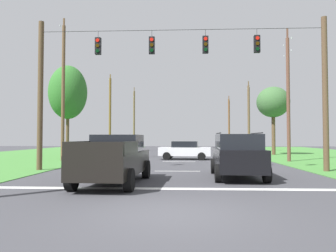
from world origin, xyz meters
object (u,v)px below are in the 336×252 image
object	(u,v)px
utility_pole_far_left	(63,90)
tree_roadside_right	(68,93)
utility_pole_mid_right	(288,95)
pickup_truck	(115,159)
suv_black	(237,154)
overhead_signal_span	(180,86)
utility_pole_near_left	(229,123)
tree_roadside_left	(273,103)
utility_pole_distant_right	(110,113)
utility_pole_far_right	(249,118)
distant_car_crossing_white	(185,150)
utility_pole_distant_left	(134,118)

from	to	relation	value
utility_pole_far_left	tree_roadside_right	distance (m)	5.08
utility_pole_mid_right	utility_pole_far_left	bearing A→B (deg)	-179.68
pickup_truck	suv_black	size ratio (longest dim) A/B	1.13
utility_pole_mid_right	utility_pole_far_left	world-z (taller)	utility_pole_far_left
overhead_signal_span	utility_pole_near_left	xyz separation A→B (m)	(8.65, 41.16, -0.13)
utility_pole_mid_right	tree_roadside_left	xyz separation A→B (m)	(1.50, 9.45, 0.43)
utility_pole_mid_right	utility_pole_far_left	distance (m)	17.47
utility_pole_distant_right	tree_roadside_left	distance (m)	20.38
utility_pole_far_right	utility_pole_distant_right	size ratio (longest dim) A/B	0.90
utility_pole_mid_right	utility_pole_far_right	xyz separation A→B (m)	(0.46, 16.88, -0.69)
utility_pole_distant_right	tree_roadside_left	world-z (taller)	utility_pole_distant_right
suv_black	utility_pole_far_right	xyz separation A→B (m)	(6.05, 26.87, 3.35)
utility_pole_far_right	utility_pole_distant_right	bearing A→B (deg)	-179.19
overhead_signal_span	utility_pole_near_left	world-z (taller)	utility_pole_near_left
utility_pole_far_right	tree_roadside_left	world-z (taller)	utility_pole_far_right
suv_black	distant_car_crossing_white	distance (m)	12.40
utility_pole_far_left	utility_pole_distant_left	xyz separation A→B (m)	(0.34, 34.61, -0.07)
utility_pole_distant_left	tree_roadside_right	bearing A→B (deg)	-93.34
pickup_truck	distant_car_crossing_white	size ratio (longest dim) A/B	1.23
utility_pole_mid_right	tree_roadside_right	size ratio (longest dim) A/B	1.19
pickup_truck	tree_roadside_left	world-z (taller)	tree_roadside_left
overhead_signal_span	suv_black	bearing A→B (deg)	-47.21
suv_black	utility_pole_distant_left	world-z (taller)	utility_pole_distant_left
utility_pole_near_left	utility_pole_distant_left	size ratio (longest dim) A/B	0.84
pickup_truck	distant_car_crossing_white	world-z (taller)	pickup_truck
tree_roadside_left	utility_pole_distant_left	bearing A→B (deg)	126.62
utility_pole_near_left	utility_pole_distant_right	xyz separation A→B (m)	(-17.97, -17.42, 0.49)
suv_black	utility_pole_far_left	bearing A→B (deg)	140.21
utility_pole_far_right	overhead_signal_span	bearing A→B (deg)	-109.93
pickup_truck	utility_pole_distant_left	distance (m)	47.18
utility_pole_distant_right	pickup_truck	bearing A→B (deg)	-76.72
distant_car_crossing_white	tree_roadside_left	xyz separation A→B (m)	(9.38, 7.26, 4.74)
utility_pole_far_right	utility_pole_mid_right	bearing A→B (deg)	-91.56
utility_pole_near_left	overhead_signal_span	bearing A→B (deg)	-101.86
tree_roadside_right	utility_pole_far_left	bearing A→B (deg)	-74.03
pickup_truck	utility_pole_near_left	xyz separation A→B (m)	(11.20, 46.06, 3.60)
suv_black	utility_pole_distant_left	size ratio (longest dim) A/B	0.43
overhead_signal_span	utility_pole_mid_right	xyz separation A→B (m)	(8.24, 7.13, 0.40)
tree_roadside_left	utility_pole_mid_right	bearing A→B (deg)	-99.03
suv_black	utility_pole_far_right	distance (m)	27.74
utility_pole_mid_right	utility_pole_far_right	bearing A→B (deg)	88.44
tree_roadside_left	distant_car_crossing_white	bearing A→B (deg)	-142.27
distant_car_crossing_white	utility_pole_distant_right	distance (m)	17.90
utility_pole_far_left	tree_roadside_right	size ratio (longest dim) A/B	1.31
utility_pole_mid_right	suv_black	bearing A→B (deg)	-119.24
pickup_truck	utility_pole_mid_right	bearing A→B (deg)	48.07
pickup_truck	tree_roadside_left	distance (m)	25.16
utility_pole_mid_right	utility_pole_far_right	world-z (taller)	utility_pole_mid_right
suv_black	utility_pole_distant_right	bearing A→B (deg)	114.22
pickup_truck	utility_pole_mid_right	xyz separation A→B (m)	(10.80, 12.02, 4.14)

